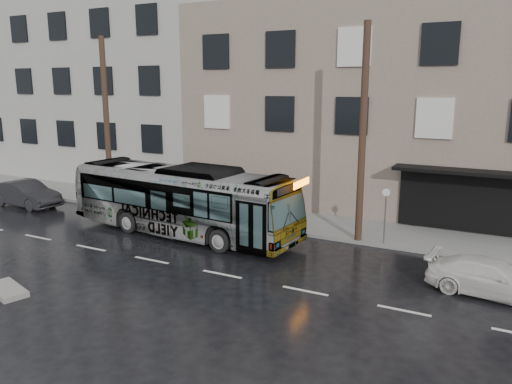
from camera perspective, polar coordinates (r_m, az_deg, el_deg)
ground at (r=21.82m, az=-7.68°, el=-5.74°), size 120.00×120.00×0.00m
sidewalk at (r=25.79m, az=-1.44°, el=-2.65°), size 90.00×3.60×0.15m
building_taupe at (r=30.47m, az=14.23°, el=9.61°), size 20.00×12.00×11.00m
building_grey at (r=43.29m, az=-17.03°, el=13.42°), size 26.00×15.00×16.00m
utility_pole_front at (r=21.07m, az=12.09°, el=6.40°), size 0.30×0.30×9.00m
utility_pole_rear at (r=28.21m, az=-16.71°, el=7.56°), size 0.30×0.30×9.00m
sign_post at (r=21.38m, az=14.54°, el=-2.64°), size 0.06×0.06×2.40m
bus at (r=22.69m, az=-8.53°, el=-0.92°), size 11.55×3.64×3.17m
white_sedan at (r=17.96m, az=25.32°, el=-8.87°), size 4.17×2.04×1.17m
dark_sedan at (r=30.56m, az=-24.80°, el=-0.18°), size 4.48×1.80×1.45m
slush_pile at (r=18.54m, az=-26.60°, el=-9.97°), size 1.96×1.31×0.18m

